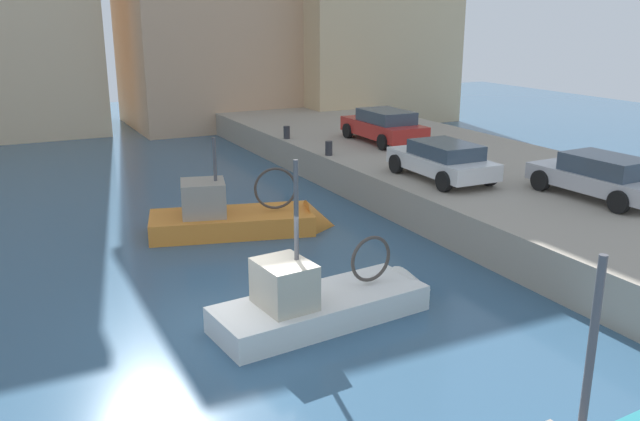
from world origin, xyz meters
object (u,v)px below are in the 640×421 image
object	(u,v)px
fishing_boat_white	(334,311)
parked_car_silver	(600,176)
mooring_bollard_south	(329,148)
fishing_boat_orange	(244,227)
parked_car_white	(442,160)
parked_car_red	(384,126)
mooring_bollard_mid	(287,132)

from	to	relation	value
fishing_boat_white	parked_car_silver	xyz separation A→B (m)	(9.62, 1.42, 1.74)
parked_car_silver	mooring_bollard_south	distance (m)	10.08
fishing_boat_orange	parked_car_white	xyz separation A→B (m)	(6.54, -1.19, 1.70)
parked_car_red	mooring_bollard_south	xyz separation A→B (m)	(-3.34, -1.37, -0.44)
fishing_boat_orange	fishing_boat_white	size ratio (longest dim) A/B	1.05
parked_car_red	parked_car_silver	bearing A→B (deg)	-84.90
parked_car_silver	mooring_bollard_mid	distance (m)	13.80
parked_car_red	mooring_bollard_mid	distance (m)	4.27
mooring_bollard_south	mooring_bollard_mid	distance (m)	4.00
mooring_bollard_south	parked_car_red	bearing A→B (deg)	22.31
parked_car_white	parked_car_red	xyz separation A→B (m)	(1.80, 6.50, 0.06)
parked_car_white	parked_car_red	bearing A→B (deg)	74.53
mooring_bollard_south	parked_car_silver	bearing A→B (deg)	-64.88
parked_car_silver	parked_car_red	size ratio (longest dim) A/B	0.95
parked_car_white	mooring_bollard_south	bearing A→B (deg)	106.67
fishing_boat_white	mooring_bollard_south	world-z (taller)	fishing_boat_white
fishing_boat_orange	mooring_bollard_mid	distance (m)	9.47
parked_car_white	mooring_bollard_mid	distance (m)	9.27
fishing_boat_orange	mooring_bollard_south	distance (m)	6.50
fishing_boat_orange	parked_car_white	world-z (taller)	fishing_boat_orange
parked_car_silver	mooring_bollard_mid	world-z (taller)	parked_car_silver
parked_car_white	parked_car_red	world-z (taller)	parked_car_red
parked_car_white	mooring_bollard_south	xyz separation A→B (m)	(-1.54, 5.13, -0.38)
parked_car_white	mooring_bollard_south	size ratio (longest dim) A/B	7.43
mooring_bollard_mid	mooring_bollard_south	bearing A→B (deg)	-90.00
parked_car_red	fishing_boat_orange	bearing A→B (deg)	-147.50
parked_car_white	parked_car_silver	bearing A→B (deg)	-55.50
mooring_bollard_south	fishing_boat_orange	bearing A→B (deg)	-141.76
fishing_boat_white	parked_car_silver	bearing A→B (deg)	8.41
fishing_boat_white	mooring_bollard_mid	distance (m)	15.55
parked_car_silver	parked_car_red	world-z (taller)	parked_car_red
fishing_boat_orange	mooring_bollard_mid	xyz separation A→B (m)	(5.00, 7.94, 1.32)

